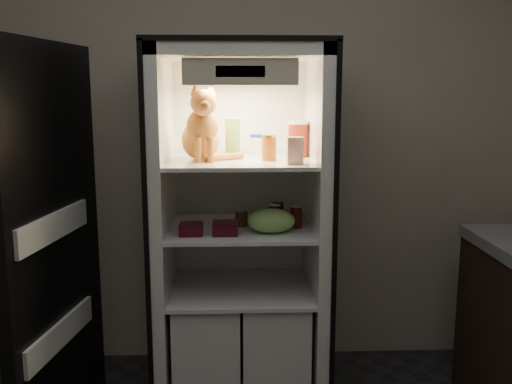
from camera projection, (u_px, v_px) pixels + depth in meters
room_shell at (245, 98)px, 1.54m from camera, size 3.60×3.60×3.60m
refrigerator at (240, 251)px, 3.05m from camera, size 0.90×0.72×1.88m
fridge_door at (54, 253)px, 2.57m from camera, size 0.20×0.87×1.85m
tabby_cat at (202, 132)px, 2.85m from camera, size 0.34×0.37×0.39m
parmesan_shaker at (233, 138)px, 2.97m from camera, size 0.08×0.08×0.20m
mayo_tub at (258, 145)px, 3.02m from camera, size 0.09×0.09×0.12m
salsa_jar at (269, 148)px, 2.85m from camera, size 0.07×0.07×0.13m
pepper_jar at (298, 139)px, 3.01m from camera, size 0.11×0.11×0.19m
cream_carton at (295, 150)px, 2.71m from camera, size 0.08×0.08×0.13m
soda_can_a at (278, 211)px, 3.08m from camera, size 0.06×0.06×0.11m
soda_can_b at (296, 217)px, 2.93m from camera, size 0.06×0.06×0.11m
soda_can_c at (274, 216)px, 2.94m from camera, size 0.06×0.06×0.12m
condiment_jar at (241, 217)px, 2.96m from camera, size 0.07×0.07×0.09m
grape_bag at (271, 221)px, 2.82m from camera, size 0.24×0.17×0.12m
berry_box_left at (191, 229)px, 2.79m from camera, size 0.11×0.11×0.06m
berry_box_right at (225, 228)px, 2.79m from camera, size 0.12×0.12×0.06m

